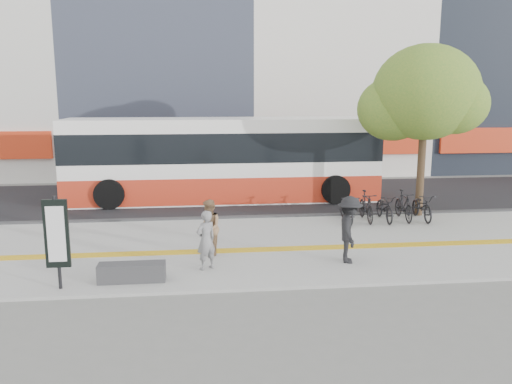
{
  "coord_description": "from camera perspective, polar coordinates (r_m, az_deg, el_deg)",
  "views": [
    {
      "loc": [
        -0.93,
        -13.24,
        4.52
      ],
      "look_at": [
        0.77,
        2.0,
        1.6
      ],
      "focal_mm": 35.99,
      "sensor_mm": 36.0,
      "label": 1
    }
  ],
  "objects": [
    {
      "name": "bicycle_row",
      "position": [
        18.86,
        14.14,
        -1.61
      ],
      "size": [
        3.52,
        1.87,
        1.07
      ],
      "color": "black",
      "rests_on": "sidewalk"
    },
    {
      "name": "pedestrian_dark",
      "position": [
        13.93,
        10.35,
        -4.13
      ],
      "size": [
        0.9,
        1.28,
        1.8
      ],
      "primitive_type": "imported",
      "rotation": [
        0.0,
        0.0,
        1.36
      ],
      "color": "black",
      "rests_on": "sidewalk"
    },
    {
      "name": "street_tree",
      "position": [
        19.79,
        18.12,
        10.24
      ],
      "size": [
        4.4,
        3.8,
        6.31
      ],
      "color": "#3E2D1C",
      "rests_on": "sidewalk"
    },
    {
      "name": "sidewalk",
      "position": [
        15.43,
        -2.65,
        -6.11
      ],
      "size": [
        40.0,
        7.0,
        0.08
      ],
      "primitive_type": "cube",
      "color": "gray",
      "rests_on": "ground"
    },
    {
      "name": "seated_woman",
      "position": [
        13.24,
        -5.58,
        -5.34
      ],
      "size": [
        0.68,
        0.62,
        1.55
      ],
      "primitive_type": "imported",
      "rotation": [
        0.0,
        0.0,
        3.73
      ],
      "color": "black",
      "rests_on": "sidewalk"
    },
    {
      "name": "signboard",
      "position": [
        12.58,
        -21.28,
        -4.49
      ],
      "size": [
        0.55,
        0.1,
        2.2
      ],
      "color": "black",
      "rests_on": "sidewalk"
    },
    {
      "name": "bench",
      "position": [
        12.86,
        -13.63,
        -8.67
      ],
      "size": [
        1.6,
        0.45,
        0.45
      ],
      "primitive_type": "cube",
      "color": "#313133",
      "rests_on": "sidewalk"
    },
    {
      "name": "bus",
      "position": [
        21.94,
        -3.67,
        3.37
      ],
      "size": [
        13.08,
        3.1,
        3.48
      ],
      "color": "white",
      "rests_on": "street"
    },
    {
      "name": "street",
      "position": [
        22.71,
        -3.89,
        -0.65
      ],
      "size": [
        40.0,
        8.0,
        0.06
      ],
      "primitive_type": "cube",
      "color": "black",
      "rests_on": "ground"
    },
    {
      "name": "ground",
      "position": [
        14.02,
        -2.25,
        -8.04
      ],
      "size": [
        120.0,
        120.0,
        0.0
      ],
      "primitive_type": "plane",
      "color": "slate",
      "rests_on": "ground"
    },
    {
      "name": "pedestrian_tan",
      "position": [
        14.36,
        -5.25,
        -3.98
      ],
      "size": [
        0.67,
        0.83,
        1.59
      ],
      "primitive_type": "imported",
      "rotation": [
        0.0,
        0.0,
        -1.47
      ],
      "color": "#8B6949",
      "rests_on": "sidewalk"
    },
    {
      "name": "curb",
      "position": [
        18.8,
        -3.35,
        -2.94
      ],
      "size": [
        40.0,
        0.25,
        0.14
      ],
      "primitive_type": "cube",
      "color": "#313133",
      "rests_on": "ground"
    },
    {
      "name": "tactile_strip",
      "position": [
        14.94,
        -2.53,
        -6.5
      ],
      "size": [
        40.0,
        0.45,
        0.01
      ],
      "primitive_type": "cube",
      "color": "gold",
      "rests_on": "sidewalk"
    }
  ]
}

